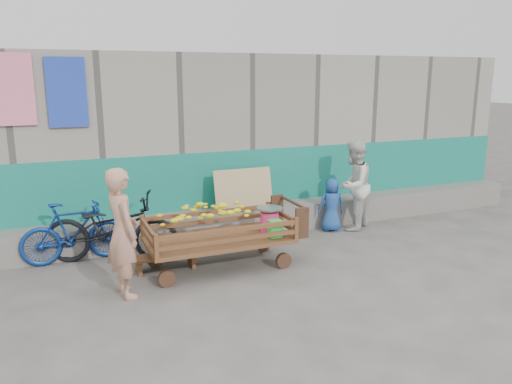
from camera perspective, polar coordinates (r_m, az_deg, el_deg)
name	(u,v)px	position (r m, az deg, el deg)	size (l,w,h in m)	color
ground	(286,289)	(6.43, 3.42, -11.06)	(80.00, 80.00, 0.00)	#4D4B46
building_wall	(194,138)	(9.74, -7.05, 6.14)	(12.00, 3.50, 3.00)	gray
banana_cart	(216,225)	(6.90, -4.59, -3.80)	(2.17, 0.99, 0.93)	#5B301B
bench	(166,258)	(7.07, -10.30, -7.48)	(0.92, 0.28, 0.23)	#5B301B
vendor_man	(123,233)	(6.21, -15.01, -4.52)	(0.58, 0.38, 1.59)	tan
woman	(354,185)	(8.80, 11.09, 0.75)	(0.76, 0.59, 1.57)	silver
child	(332,205)	(8.70, 8.63, -1.45)	(0.45, 0.30, 0.93)	#1E4993
bicycle_dark	(111,228)	(7.45, -16.19, -4.01)	(0.67, 1.91, 1.01)	black
bicycle_blue	(75,232)	(7.63, -20.03, -4.32)	(0.42, 1.49, 0.90)	navy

